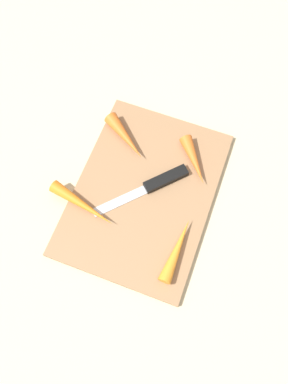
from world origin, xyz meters
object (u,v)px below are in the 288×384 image
at_px(knife, 160,182).
at_px(carrot_longest, 83,205).
at_px(cutting_board, 144,193).
at_px(carrot_long, 177,250).
at_px(carrot_short, 126,137).
at_px(carrot_shortest, 194,161).

xyz_separation_m(knife, carrot_longest, (0.10, -0.12, 0.01)).
relative_size(cutting_board, carrot_long, 2.91).
distance_m(carrot_longest, carrot_long, 0.19).
bearing_deg(knife, cutting_board, 5.35).
height_order(cutting_board, carrot_short, carrot_short).
bearing_deg(knife, carrot_shortest, -175.05).
xyz_separation_m(knife, carrot_shortest, (-0.06, 0.05, 0.01)).
height_order(carrot_longest, carrot_short, carrot_short).
xyz_separation_m(cutting_board, carrot_longest, (0.07, -0.10, 0.02)).
height_order(carrot_shortest, carrot_long, carrot_shortest).
bearing_deg(carrot_shortest, carrot_short, -128.02).
height_order(cutting_board, carrot_long, carrot_long).
relative_size(cutting_board, carrot_short, 3.16).
height_order(cutting_board, carrot_shortest, carrot_shortest).
xyz_separation_m(knife, carrot_short, (-0.06, -0.10, 0.01)).
height_order(carrot_long, carrot_short, carrot_short).
bearing_deg(carrot_long, cutting_board, 50.45).
xyz_separation_m(carrot_longest, carrot_short, (-0.16, 0.02, 0.00)).
relative_size(cutting_board, carrot_shortest, 3.41).
xyz_separation_m(carrot_long, carrot_short, (-0.18, -0.17, 0.00)).
bearing_deg(carrot_long, carrot_shortest, 10.80).
distance_m(cutting_board, carrot_short, 0.12).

